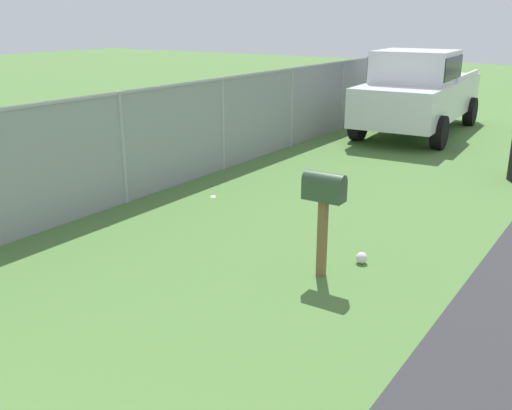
{
  "coord_description": "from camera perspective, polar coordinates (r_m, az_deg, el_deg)",
  "views": [
    {
      "loc": [
        1.13,
        -3.07,
        2.86
      ],
      "look_at": [
        5.67,
        0.04,
        1.04
      ],
      "focal_mm": 40.11,
      "sensor_mm": 36.0,
      "label": 1
    }
  ],
  "objects": [
    {
      "name": "litter_wrapper_by_mailbox",
      "position": [
        9.56,
        -4.3,
        0.85
      ],
      "size": [
        0.14,
        0.12,
        0.01
      ],
      "primitive_type": "cube",
      "rotation": [
        0.0,
        0.0,
        3.51
      ],
      "color": "silver",
      "rests_on": "ground"
    },
    {
      "name": "fence_section",
      "position": [
        10.13,
        -7.83,
        7.3
      ],
      "size": [
        18.04,
        0.07,
        1.78
      ],
      "color": "#9EA3A8",
      "rests_on": "ground"
    },
    {
      "name": "pickup_truck",
      "position": [
        15.21,
        15.89,
        10.99
      ],
      "size": [
        5.37,
        2.47,
        2.09
      ],
      "rotation": [
        0.0,
        0.0,
        3.21
      ],
      "color": "silver",
      "rests_on": "ground"
    },
    {
      "name": "litter_bag_midfield_b",
      "position": [
        7.09,
        10.49,
        -5.21
      ],
      "size": [
        0.14,
        0.14,
        0.14
      ],
      "primitive_type": "sphere",
      "color": "silver",
      "rests_on": "ground"
    },
    {
      "name": "mailbox",
      "position": [
        6.39,
        6.79,
        1.04
      ],
      "size": [
        0.22,
        0.47,
        1.24
      ],
      "rotation": [
        0.0,
        0.0,
        0.02
      ],
      "color": "brown",
      "rests_on": "ground"
    }
  ]
}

